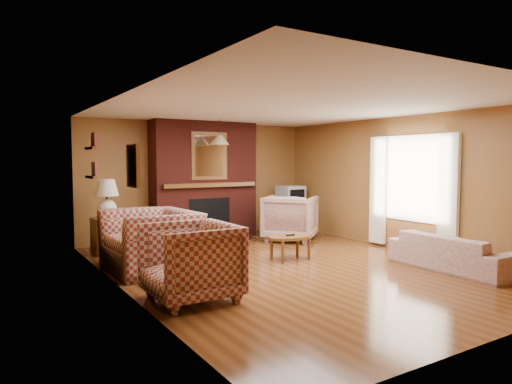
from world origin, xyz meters
TOP-DOWN VIEW (x-y plane):
  - floor at (0.00, 0.00)m, footprint 6.50×6.50m
  - ceiling at (0.00, 0.00)m, footprint 6.50×6.50m
  - wall_back at (0.00, 3.25)m, footprint 6.50×0.00m
  - wall_front at (0.00, -3.25)m, footprint 6.50×0.00m
  - wall_left at (-2.50, 0.00)m, footprint 0.00×6.50m
  - wall_right at (2.50, 0.00)m, footprint 0.00×6.50m
  - fireplace at (0.00, 2.98)m, footprint 2.20×0.82m
  - window_right at (2.45, -0.20)m, footprint 0.10×1.85m
  - bookshelf at (-2.44, 1.90)m, footprint 0.09×0.55m
  - botanical_print at (-2.47, -0.30)m, footprint 0.05×0.40m
  - pendant_light at (0.00, 2.30)m, footprint 0.36×0.36m
  - plaid_loveseat at (-1.85, 0.93)m, footprint 1.24×1.40m
  - plaid_armchair at (-1.95, -0.72)m, footprint 1.00×0.97m
  - floral_sofa at (1.90, -1.42)m, footprint 0.76×1.84m
  - floral_armchair at (1.37, 1.87)m, footprint 1.40×1.40m
  - coffee_table at (0.31, 0.43)m, footprint 0.79×0.49m
  - side_table at (-2.10, 2.45)m, footprint 0.50×0.50m
  - table_lamp at (-2.10, 2.45)m, footprint 0.40×0.40m
  - tv_stand at (2.05, 2.80)m, footprint 0.55×0.51m
  - crt_tv at (2.05, 2.79)m, footprint 0.52×0.52m

SIDE VIEW (x-z plane):
  - floor at x=0.00m, z-range 0.00..0.00m
  - floral_sofa at x=1.90m, z-range 0.00..0.53m
  - tv_stand at x=2.05m, z-range 0.00..0.56m
  - side_table at x=-2.10m, z-range 0.00..0.62m
  - coffee_table at x=0.31m, z-range 0.13..0.54m
  - plaid_loveseat at x=-1.85m, z-range 0.00..0.87m
  - plaid_armchair at x=-1.95m, z-range 0.00..0.90m
  - floral_armchair at x=1.37m, z-range 0.00..0.91m
  - crt_tv at x=2.05m, z-range 0.56..1.04m
  - table_lamp at x=-2.10m, z-range 0.66..1.33m
  - window_right at x=2.45m, z-range 0.13..2.13m
  - fireplace at x=0.00m, z-range -0.02..2.38m
  - wall_back at x=0.00m, z-range -2.05..4.45m
  - wall_front at x=0.00m, z-range -2.05..4.45m
  - wall_left at x=-2.50m, z-range -2.05..4.45m
  - wall_right at x=2.50m, z-range -2.05..4.45m
  - botanical_print at x=-2.47m, z-range 1.30..1.80m
  - bookshelf at x=-2.44m, z-range 1.31..2.02m
  - pendant_light at x=0.00m, z-range 1.76..2.24m
  - ceiling at x=0.00m, z-range 2.40..2.40m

